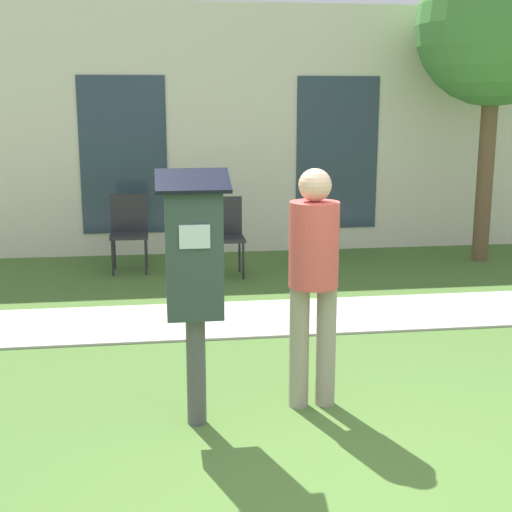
% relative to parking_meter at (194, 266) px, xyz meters
% --- Properties ---
extents(ground_plane, '(40.00, 40.00, 0.00)m').
position_rel_parking_meter_xyz_m(ground_plane, '(0.77, -0.92, -1.02)').
color(ground_plane, '#476B2D').
extents(sidewalk, '(12.00, 1.10, 0.02)m').
position_rel_parking_meter_xyz_m(sidewalk, '(0.77, 2.11, -1.01)').
color(sidewalk, '#B7B2A8').
rests_on(sidewalk, ground).
extents(building_facade, '(10.00, 0.26, 3.20)m').
position_rel_parking_meter_xyz_m(building_facade, '(0.77, 5.24, 0.58)').
color(building_facade, beige).
rests_on(building_facade, ground).
extents(parking_meter, '(0.44, 0.31, 1.59)m').
position_rel_parking_meter_xyz_m(parking_meter, '(0.00, 0.00, 0.00)').
color(parking_meter, '#4C4C4C').
rests_on(parking_meter, ground).
extents(person_standing, '(0.32, 0.32, 1.58)m').
position_rel_parking_meter_xyz_m(person_standing, '(0.77, 0.17, -0.09)').
color(person_standing, gray).
rests_on(person_standing, ground).
extents(outdoor_chair_left, '(0.44, 0.44, 0.90)m').
position_rel_parking_meter_xyz_m(outdoor_chair_left, '(-0.56, 4.26, -0.49)').
color(outdoor_chair_left, '#262628').
rests_on(outdoor_chair_left, ground).
extents(outdoor_chair_middle, '(0.44, 0.44, 0.90)m').
position_rel_parking_meter_xyz_m(outdoor_chair_middle, '(0.54, 3.91, -0.49)').
color(outdoor_chair_middle, '#262628').
rests_on(outdoor_chair_middle, ground).
extents(tree, '(1.90, 1.90, 3.82)m').
position_rel_parking_meter_xyz_m(tree, '(3.84, 4.22, 1.83)').
color(tree, brown).
rests_on(tree, ground).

